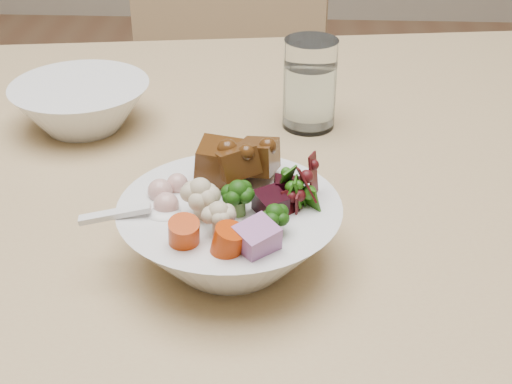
% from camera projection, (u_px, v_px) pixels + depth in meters
% --- Properties ---
extents(dining_table, '(1.83, 1.19, 0.80)m').
position_uv_depth(dining_table, '(448.00, 260.00, 0.75)').
color(dining_table, tan).
rests_on(dining_table, ground).
extents(chair_far, '(0.43, 0.43, 0.83)m').
position_uv_depth(chair_far, '(218.00, 175.00, 1.42)').
color(chair_far, tan).
rests_on(chair_far, ground).
extents(food_bowl, '(0.19, 0.19, 0.10)m').
position_uv_depth(food_bowl, '(232.00, 228.00, 0.60)').
color(food_bowl, silver).
rests_on(food_bowl, dining_table).
extents(soup_spoon, '(0.09, 0.03, 0.02)m').
position_uv_depth(soup_spoon, '(151.00, 215.00, 0.58)').
color(soup_spoon, silver).
rests_on(soup_spoon, food_bowl).
extents(water_glass, '(0.06, 0.06, 0.11)m').
position_uv_depth(water_glass, '(310.00, 88.00, 0.82)').
color(water_glass, white).
rests_on(water_glass, dining_table).
extents(side_bowl, '(0.16, 0.16, 0.05)m').
position_uv_depth(side_bowl, '(82.00, 106.00, 0.83)').
color(side_bowl, silver).
rests_on(side_bowl, dining_table).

